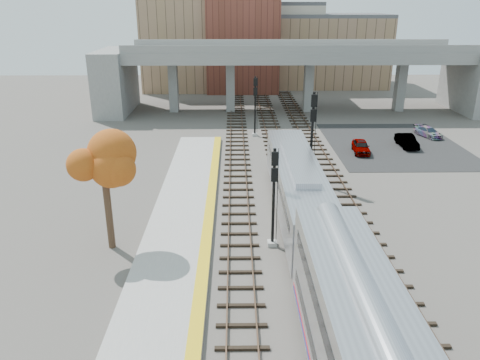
# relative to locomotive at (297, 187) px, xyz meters

# --- Properties ---
(ground) EXTENTS (160.00, 160.00, 0.00)m
(ground) POSITION_rel_locomotive_xyz_m (-1.00, -9.96, -2.28)
(ground) COLOR #47423D
(ground) RESTS_ON ground
(platform) EXTENTS (4.50, 60.00, 0.35)m
(platform) POSITION_rel_locomotive_xyz_m (-8.25, -9.96, -2.10)
(platform) COLOR #9E9E99
(platform) RESTS_ON ground
(yellow_strip) EXTENTS (0.70, 60.00, 0.01)m
(yellow_strip) POSITION_rel_locomotive_xyz_m (-6.35, -9.96, -1.92)
(yellow_strip) COLOR yellow
(yellow_strip) RESTS_ON platform
(tracks) EXTENTS (10.70, 95.00, 0.25)m
(tracks) POSITION_rel_locomotive_xyz_m (-0.07, 2.54, -2.20)
(tracks) COLOR black
(tracks) RESTS_ON ground
(overpass) EXTENTS (54.00, 12.00, 9.50)m
(overpass) POSITION_rel_locomotive_xyz_m (3.92, 35.04, 3.53)
(overpass) COLOR slate
(overpass) RESTS_ON ground
(buildings_far) EXTENTS (43.00, 21.00, 20.60)m
(buildings_far) POSITION_rel_locomotive_xyz_m (0.26, 56.61, 5.60)
(buildings_far) COLOR #8F6D53
(buildings_far) RESTS_ON ground
(parking_lot) EXTENTS (14.00, 18.00, 0.04)m
(parking_lot) POSITION_rel_locomotive_xyz_m (13.00, 18.04, -2.26)
(parking_lot) COLOR black
(parking_lot) RESTS_ON ground
(locomotive) EXTENTS (3.02, 19.05, 4.10)m
(locomotive) POSITION_rel_locomotive_xyz_m (0.00, 0.00, 0.00)
(locomotive) COLOR #A8AAB2
(locomotive) RESTS_ON ground
(signal_mast_near) EXTENTS (0.60, 0.64, 6.52)m
(signal_mast_near) POSITION_rel_locomotive_xyz_m (-2.10, -4.55, 0.85)
(signal_mast_near) COLOR #9E9E99
(signal_mast_near) RESTS_ON ground
(signal_mast_mid) EXTENTS (0.60, 0.64, 7.82)m
(signal_mast_mid) POSITION_rel_locomotive_xyz_m (2.00, 6.73, 1.74)
(signal_mast_mid) COLOR #9E9E99
(signal_mast_mid) RESTS_ON ground
(signal_mast_far) EXTENTS (0.60, 0.64, 6.86)m
(signal_mast_far) POSITION_rel_locomotive_xyz_m (-2.10, 21.66, 1.09)
(signal_mast_far) COLOR #9E9E99
(signal_mast_far) RESTS_ON ground
(tree) EXTENTS (3.60, 3.60, 7.64)m
(tree) POSITION_rel_locomotive_xyz_m (-12.33, -4.54, 3.39)
(tree) COLOR #382619
(tree) RESTS_ON ground
(car_a) EXTENTS (1.93, 4.02, 1.32)m
(car_a) POSITION_rel_locomotive_xyz_m (8.55, 14.99, -1.58)
(car_a) COLOR #99999E
(car_a) RESTS_ON parking_lot
(car_b) EXTENTS (1.47, 4.09, 1.34)m
(car_b) POSITION_rel_locomotive_xyz_m (13.99, 16.95, -1.57)
(car_b) COLOR #99999E
(car_b) RESTS_ON parking_lot
(car_c) EXTENTS (2.73, 4.13, 1.11)m
(car_c) POSITION_rel_locomotive_xyz_m (17.91, 21.00, -1.68)
(car_c) COLOR #99999E
(car_c) RESTS_ON parking_lot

